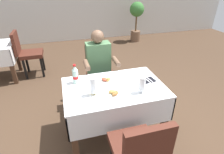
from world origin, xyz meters
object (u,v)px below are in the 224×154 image
Objects in this scene: chair_far_diner_seat at (101,72)px; plate_near_camera at (115,94)px; background_chair_right at (26,51)px; cola_bottle_primary at (75,75)px; main_dining_table at (114,98)px; potted_plant_corner at (136,17)px; beer_glass_left at (93,86)px; chair_near_camera_side at (139,150)px; napkin_cutlery_set at (148,80)px; plate_far_diner at (107,81)px; beer_glass_middle at (142,84)px; seated_diner_far at (99,66)px.

plate_near_camera is at bearing -92.70° from chair_far_diner_seat.
cola_bottle_primary is at bearing -65.93° from background_chair_right.
potted_plant_corner is (1.84, 3.75, 0.21)m from main_dining_table.
beer_glass_left is at bearing -106.88° from chair_far_diner_seat.
chair_near_camera_side is 4.47× the size of beer_glass_left.
main_dining_table is 0.26m from plate_near_camera.
potted_plant_corner is at bearing 27.56° from background_chair_right.
chair_far_diner_seat is at bearing 52.51° from cola_bottle_primary.
napkin_cutlery_set is at bearing -50.20° from background_chair_right.
chair_far_diner_seat is 4.32× the size of plate_far_diner.
beer_glass_left is at bearing -62.93° from cola_bottle_primary.
plate_far_diner is 1.14× the size of beer_glass_middle.
beer_glass_left is (-0.23, -0.78, 0.15)m from seated_diner_far.
plate_near_camera is 0.31m from plate_far_diner.
cola_bottle_primary is 1.29× the size of napkin_cutlery_set.
chair_near_camera_side is 0.71m from beer_glass_middle.
beer_glass_middle is at bearing -37.77° from main_dining_table.
beer_glass_left is 1.10× the size of beer_glass_middle.
cola_bottle_primary reaches higher than plate_near_camera.
plate_far_diner is 0.41m from cola_bottle_primary.
seated_diner_far reaches higher than background_chair_right.
background_chair_right reaches higher than plate_near_camera.
chair_far_diner_seat is at bearing 90.00° from chair_near_camera_side.
potted_plant_corner reaches higher than chair_far_diner_seat.
background_chair_right is at bearing 114.07° from cola_bottle_primary.
chair_far_diner_seat and chair_near_camera_side have the same top height.
plate_near_camera is 1.26× the size of beer_glass_middle.
main_dining_table is 2.48m from background_chair_right.
chair_near_camera_side is 0.95m from plate_far_diner.
seated_diner_far is at bearing 49.12° from cola_bottle_primary.
napkin_cutlery_set is at bearing -12.41° from cola_bottle_primary.
plate_near_camera is 0.56m from cola_bottle_primary.
chair_far_diner_seat is 0.92m from napkin_cutlery_set.
chair_far_diner_seat is (-0.00, 0.79, -0.02)m from main_dining_table.
main_dining_table is at bearing -116.14° from potted_plant_corner.
potted_plant_corner is (1.89, 3.92, 0.02)m from plate_near_camera.
chair_far_diner_seat is at bearing 87.30° from plate_near_camera.
plate_far_diner is (-0.01, 0.31, -0.00)m from plate_near_camera.
beer_glass_middle is (0.31, -0.03, 0.09)m from plate_near_camera.
background_chair_right is at bearing 123.68° from beer_glass_middle.
beer_glass_left is at bearing 111.49° from chair_near_camera_side.
seated_diner_far reaches higher than cola_bottle_primary.
beer_glass_middle is 0.16× the size of potted_plant_corner.
chair_near_camera_side is at bearing -119.57° from napkin_cutlery_set.
cola_bottle_primary reaches higher than beer_glass_middle.
chair_far_diner_seat is at bearing 90.00° from main_dining_table.
potted_plant_corner is at bearing 68.29° from beer_glass_middle.
chair_near_camera_side is at bearing -114.48° from beer_glass_middle.
seated_diner_far is 0.55m from plate_far_diner.
background_chair_right is at bearing 129.80° from napkin_cutlery_set.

